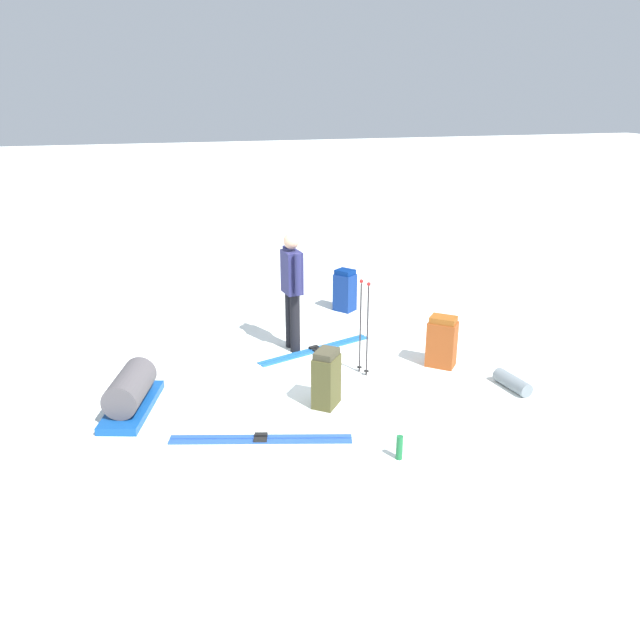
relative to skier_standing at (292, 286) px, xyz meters
name	(u,v)px	position (x,y,z in m)	size (l,w,h in m)	color
ground_plane	(320,369)	(0.79, 0.17, -0.95)	(80.00, 80.00, 0.00)	white
skier_standing	(292,286)	(0.00, 0.00, 0.00)	(0.57, 0.25, 1.70)	black
ski_pair_near	(261,439)	(2.37, -0.97, -0.94)	(0.70, 1.93, 0.05)	#264FAA
ski_pair_far	(316,350)	(0.16, 0.29, -0.94)	(0.75, 1.80, 0.05)	#1F60AC
backpack_large_dark	(442,342)	(1.15, 1.77, -0.61)	(0.45, 0.46, 0.70)	#94421A
backpack_bright	(345,291)	(-1.41, 1.27, -0.61)	(0.42, 0.41, 0.71)	navy
backpack_small_spare	(326,379)	(1.81, -0.06, -0.61)	(0.42, 0.41, 0.70)	#484623
ski_poles_planted_near	(364,323)	(1.08, 0.67, -0.24)	(0.22, 0.11, 1.28)	#262224
gear_sled	(131,392)	(1.26, -2.27, -0.73)	(1.31, 0.80, 0.49)	#114696
sleeping_mat_rolled	(512,382)	(2.06, 2.30, -0.86)	(0.18, 0.18, 0.55)	slate
thermos_bottle	(399,448)	(3.13, 0.31, -0.82)	(0.07, 0.07, 0.26)	#1A6B37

